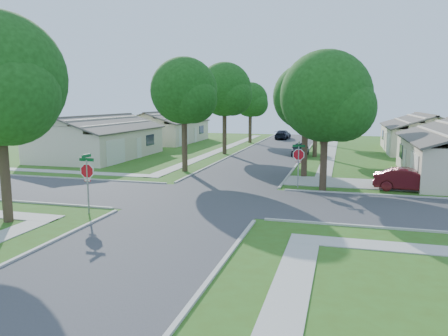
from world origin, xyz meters
TOP-DOWN VIEW (x-y plane):
  - ground at (0.00, 0.00)m, footprint 100.00×100.00m
  - road_ns at (0.00, 0.00)m, footprint 7.00×100.00m
  - sidewalk_ne at (6.10, 26.00)m, footprint 1.20×40.00m
  - sidewalk_nw at (-6.10, 26.00)m, footprint 1.20×40.00m
  - driveway at (7.90, 7.10)m, footprint 8.80×3.60m
  - stop_sign_sw at (-4.70, -4.70)m, footprint 1.05×0.80m
  - stop_sign_ne at (4.70, 4.70)m, footprint 1.05×0.80m
  - tree_e_near at (4.75, 9.01)m, footprint 4.97×4.80m
  - tree_e_mid at (4.76, 21.01)m, footprint 5.59×5.40m
  - tree_e_far at (4.75, 34.01)m, footprint 5.17×5.00m
  - tree_w_near at (-4.64, 9.01)m, footprint 5.38×5.20m
  - tree_w_mid at (-4.64, 21.01)m, footprint 5.80×5.60m
  - tree_w_far at (-4.65, 34.01)m, footprint 4.76×4.60m
  - tree_ne_corner at (6.36, 4.21)m, footprint 5.80×5.60m
  - house_ne_far at (15.99, 29.00)m, footprint 8.42×13.60m
  - house_nw_near at (-15.99, 15.00)m, footprint 8.42×13.60m
  - house_nw_far at (-15.99, 32.00)m, footprint 8.42×13.60m
  - car_driveway at (11.50, 5.50)m, footprint 4.40×1.98m
  - car_curb_east at (3.20, 21.65)m, footprint 1.66×4.02m
  - car_curb_west at (-1.20, 40.65)m, footprint 2.05×4.66m

SIDE VIEW (x-z plane):
  - ground at x=0.00m, z-range 0.00..0.00m
  - road_ns at x=0.00m, z-range -0.01..0.01m
  - sidewalk_ne at x=6.10m, z-range 0.00..0.04m
  - sidewalk_nw at x=-6.10m, z-range 0.00..0.04m
  - driveway at x=7.90m, z-range 0.00..0.05m
  - car_curb_west at x=-1.20m, z-range 0.00..1.33m
  - car_curb_east at x=3.20m, z-range 0.00..1.36m
  - car_driveway at x=11.50m, z-range 0.00..1.40m
  - house_ne_far at x=15.99m, z-range -0.60..3.63m
  - house_nw_near at x=-15.99m, z-range -0.60..3.63m
  - house_nw_far at x=-15.99m, z-range -0.60..3.63m
  - stop_sign_sw at x=-4.70m, z-range 0.54..3.52m
  - stop_sign_ne at x=4.70m, z-range 0.54..3.52m
  - tree_w_far at x=-4.65m, z-range 1.49..9.52m
  - tree_ne_corner at x=6.36m, z-range 1.26..9.92m
  - tree_e_near at x=4.75m, z-range 1.50..9.78m
  - tree_e_far at x=4.75m, z-range 1.62..10.34m
  - tree_w_near at x=-4.64m, z-range 1.63..10.60m
  - tree_e_mid at x=4.76m, z-range 1.64..10.86m
  - tree_w_mid at x=-4.64m, z-range 1.71..11.27m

